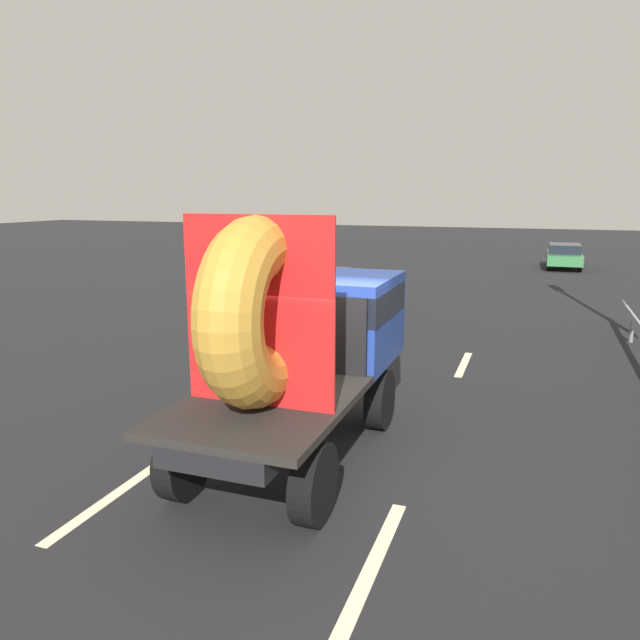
{
  "coord_description": "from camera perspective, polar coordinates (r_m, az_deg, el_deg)",
  "views": [
    {
      "loc": [
        2.69,
        -7.4,
        3.66
      ],
      "look_at": [
        -0.33,
        0.95,
        1.78
      ],
      "focal_mm": 33.67,
      "sensor_mm": 36.0,
      "label": 1
    }
  ],
  "objects": [
    {
      "name": "flatbed_truck",
      "position": [
        8.47,
        -1.55,
        -1.24
      ],
      "size": [
        2.02,
        4.82,
        3.42
      ],
      "color": "black",
      "rests_on": "ground_plane"
    },
    {
      "name": "ground_plane",
      "position": [
        8.68,
        -0.07,
        -12.95
      ],
      "size": [
        120.0,
        120.0,
        0.0
      ],
      "primitive_type": "plane",
      "color": "black"
    },
    {
      "name": "lane_dash_left_far",
      "position": [
        14.62,
        0.46,
        -2.5
      ],
      "size": [
        0.16,
        2.45,
        0.01
      ],
      "primitive_type": "cube",
      "rotation": [
        0.0,
        0.0,
        1.57
      ],
      "color": "beige",
      "rests_on": "ground_plane"
    },
    {
      "name": "lane_dash_left_near",
      "position": [
        8.19,
        -18.55,
        -15.19
      ],
      "size": [
        0.16,
        2.55,
        0.01
      ],
      "primitive_type": "cube",
      "rotation": [
        0.0,
        0.0,
        1.57
      ],
      "color": "beige",
      "rests_on": "ground_plane"
    },
    {
      "name": "lane_dash_right_far",
      "position": [
        13.47,
        13.5,
        -4.1
      ],
      "size": [
        0.16,
        2.01,
        0.01
      ],
      "primitive_type": "cube",
      "rotation": [
        0.0,
        0.0,
        1.57
      ],
      "color": "beige",
      "rests_on": "ground_plane"
    },
    {
      "name": "distant_sedan",
      "position": [
        18.94,
        -0.09,
        2.98
      ],
      "size": [
        1.7,
        3.97,
        1.3
      ],
      "color": "black",
      "rests_on": "ground_plane"
    },
    {
      "name": "oncoming_car",
      "position": [
        32.06,
        22.19,
        5.71
      ],
      "size": [
        1.59,
        3.71,
        1.21
      ],
      "color": "black",
      "rests_on": "ground_plane"
    },
    {
      "name": "lane_dash_right_near",
      "position": [
        6.56,
        5.15,
        -21.91
      ],
      "size": [
        0.16,
        2.38,
        0.01
      ],
      "primitive_type": "cube",
      "rotation": [
        0.0,
        0.0,
        1.57
      ],
      "color": "beige",
      "rests_on": "ground_plane"
    }
  ]
}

